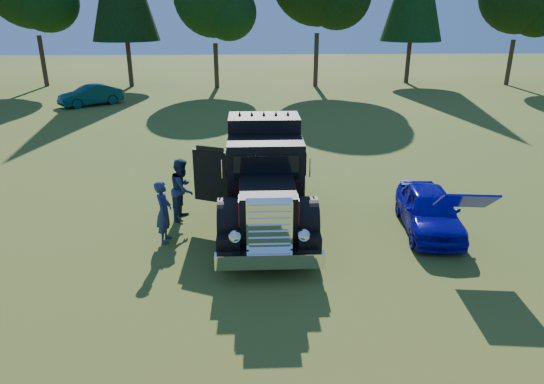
{
  "coord_description": "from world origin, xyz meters",
  "views": [
    {
      "loc": [
        -1.36,
        -10.02,
        5.88
      ],
      "look_at": [
        -0.82,
        1.84,
        1.4
      ],
      "focal_mm": 32.0,
      "sensor_mm": 36.0,
      "label": 1
    }
  ],
  "objects_px": {
    "diamond_t_truck": "(265,181)",
    "spectator_far": "(183,189)",
    "hotrod_coupe": "(429,210)",
    "spectator_near": "(164,212)",
    "distant_teal_car": "(90,95)"
  },
  "relations": [
    {
      "from": "diamond_t_truck",
      "to": "spectator_far",
      "type": "distance_m",
      "value": 2.49
    },
    {
      "from": "hotrod_coupe",
      "to": "diamond_t_truck",
      "type": "bearing_deg",
      "value": 170.93
    },
    {
      "from": "spectator_near",
      "to": "spectator_far",
      "type": "relative_size",
      "value": 0.93
    },
    {
      "from": "spectator_near",
      "to": "diamond_t_truck",
      "type": "bearing_deg",
      "value": -65.15
    },
    {
      "from": "diamond_t_truck",
      "to": "hotrod_coupe",
      "type": "height_order",
      "value": "diamond_t_truck"
    },
    {
      "from": "spectator_far",
      "to": "distant_teal_car",
      "type": "xyz_separation_m",
      "value": [
        -8.35,
        18.68,
        -0.27
      ]
    },
    {
      "from": "diamond_t_truck",
      "to": "spectator_far",
      "type": "xyz_separation_m",
      "value": [
        -2.42,
        0.47,
        -0.36
      ]
    },
    {
      "from": "spectator_far",
      "to": "distant_teal_car",
      "type": "height_order",
      "value": "spectator_far"
    },
    {
      "from": "diamond_t_truck",
      "to": "hotrod_coupe",
      "type": "xyz_separation_m",
      "value": [
        4.6,
        -0.73,
        -0.66
      ]
    },
    {
      "from": "distant_teal_car",
      "to": "diamond_t_truck",
      "type": "bearing_deg",
      "value": -8.47
    },
    {
      "from": "hotrod_coupe",
      "to": "distant_teal_car",
      "type": "distance_m",
      "value": 25.13
    },
    {
      "from": "spectator_near",
      "to": "spectator_far",
      "type": "height_order",
      "value": "spectator_far"
    },
    {
      "from": "diamond_t_truck",
      "to": "distant_teal_car",
      "type": "distance_m",
      "value": 21.98
    },
    {
      "from": "diamond_t_truck",
      "to": "spectator_far",
      "type": "relative_size",
      "value": 3.88
    },
    {
      "from": "spectator_near",
      "to": "hotrod_coupe",
      "type": "bearing_deg",
      "value": -84.31
    }
  ]
}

